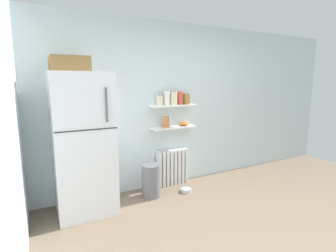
{
  "coord_description": "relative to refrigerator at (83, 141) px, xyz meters",
  "views": [
    {
      "loc": [
        -2.05,
        -1.64,
        1.67
      ],
      "look_at": [
        -0.34,
        1.6,
        1.05
      ],
      "focal_mm": 27.52,
      "sensor_mm": 36.0,
      "label": 1
    }
  ],
  "objects": [
    {
      "name": "vase",
      "position": [
        1.31,
        0.22,
        0.12
      ],
      "size": [
        0.1,
        0.1,
        0.17
      ],
      "primitive_type": "cylinder",
      "color": "#CC7033",
      "rests_on": "wall_shelf_lower"
    },
    {
      "name": "ground_plane",
      "position": [
        1.53,
        -1.17,
        -0.94
      ],
      "size": [
        7.04,
        7.04,
        0.0
      ],
      "primitive_type": "plane",
      "color": "#7A6651"
    },
    {
      "name": "wall_shelf_lower",
      "position": [
        1.43,
        0.22,
        0.03
      ],
      "size": [
        0.74,
        0.22,
        0.02
      ],
      "primitive_type": "cube",
      "color": "white"
    },
    {
      "name": "shelf_bowl",
      "position": [
        1.64,
        0.22,
        0.07
      ],
      "size": [
        0.15,
        0.15,
        0.07
      ],
      "primitive_type": "ellipsoid",
      "color": "orange",
      "rests_on": "wall_shelf_lower"
    },
    {
      "name": "storage_jar_1",
      "position": [
        1.31,
        0.22,
        0.5
      ],
      "size": [
        0.1,
        0.1,
        0.24
      ],
      "color": "silver",
      "rests_on": "wall_shelf_upper"
    },
    {
      "name": "refrigerator",
      "position": [
        0.0,
        0.0,
        0.0
      ],
      "size": [
        0.71,
        0.69,
        1.97
      ],
      "color": "silver",
      "rests_on": "ground_plane"
    },
    {
      "name": "storage_jar_3",
      "position": [
        1.56,
        0.22,
        0.49
      ],
      "size": [
        0.09,
        0.09,
        0.22
      ],
      "color": "#C64C38",
      "rests_on": "wall_shelf_upper"
    },
    {
      "name": "back_wall",
      "position": [
        1.53,
        0.38,
        0.36
      ],
      "size": [
        7.04,
        0.1,
        2.6
      ],
      "primitive_type": "cube",
      "color": "silver",
      "rests_on": "ground_plane"
    },
    {
      "name": "storage_jar_0",
      "position": [
        1.19,
        0.22,
        0.47
      ],
      "size": [
        0.1,
        0.1,
        0.17
      ],
      "color": "beige",
      "rests_on": "wall_shelf_upper"
    },
    {
      "name": "wall_shelf_upper",
      "position": [
        1.43,
        0.22,
        0.37
      ],
      "size": [
        0.74,
        0.22,
        0.02
      ],
      "primitive_type": "cube",
      "color": "white"
    },
    {
      "name": "pet_food_bowl",
      "position": [
        1.48,
        -0.12,
        -0.91
      ],
      "size": [
        0.16,
        0.16,
        0.05
      ],
      "primitive_type": "cylinder",
      "color": "#B7B7BC",
      "rests_on": "ground_plane"
    },
    {
      "name": "side_wall_left",
      "position": [
        -0.72,
        -1.07,
        0.36
      ],
      "size": [
        0.1,
        4.8,
        2.6
      ],
      "primitive_type": "cube",
      "color": "silver",
      "rests_on": "ground_plane"
    },
    {
      "name": "storage_jar_2",
      "position": [
        1.43,
        0.22,
        0.5
      ],
      "size": [
        0.12,
        0.12,
        0.22
      ],
      "color": "beige",
      "rests_on": "wall_shelf_upper"
    },
    {
      "name": "storage_jar_4",
      "position": [
        1.68,
        0.22,
        0.48
      ],
      "size": [
        0.11,
        0.11,
        0.18
      ],
      "color": "olive",
      "rests_on": "wall_shelf_upper"
    },
    {
      "name": "trash_bin",
      "position": [
        0.93,
        -0.01,
        -0.69
      ],
      "size": [
        0.27,
        0.27,
        0.49
      ],
      "primitive_type": "cylinder",
      "color": "slate",
      "rests_on": "ground_plane"
    },
    {
      "name": "radiator",
      "position": [
        1.43,
        0.25,
        -0.65
      ],
      "size": [
        0.54,
        0.12,
        0.58
      ],
      "color": "white",
      "rests_on": "ground_plane"
    }
  ]
}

